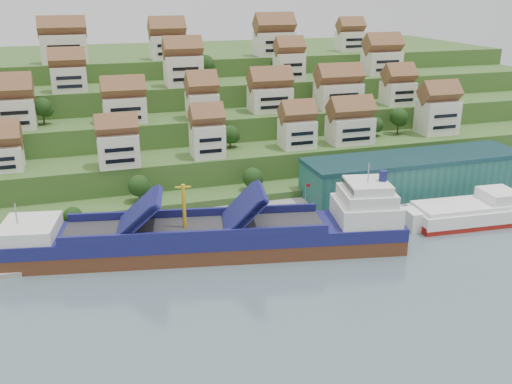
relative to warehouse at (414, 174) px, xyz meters
name	(u,v)px	position (x,y,z in m)	size (l,w,h in m)	color
ground	(245,251)	(-52.00, -17.00, -7.20)	(300.00, 300.00, 0.00)	slate
quay	(305,211)	(-32.00, -2.00, -6.10)	(180.00, 14.00, 2.20)	gray
hillside	(166,110)	(-52.00, 86.55, 3.46)	(260.00, 128.00, 31.00)	#2D4C1E
hillside_village	(190,92)	(-51.21, 43.50, 17.17)	(160.43, 64.79, 28.86)	silver
hillside_trees	(182,126)	(-56.38, 29.76, 10.39)	(137.45, 62.68, 30.94)	#1D3D14
warehouse	(414,174)	(0.00, 0.00, 0.00)	(60.00, 15.00, 10.00)	#236057
flagpole	(306,197)	(-33.89, -7.00, -0.32)	(1.28, 0.16, 8.00)	gray
cargo_ship	(217,237)	(-57.91, -15.96, -3.66)	(85.91, 29.00, 18.93)	#542D19
second_ship	(473,213)	(5.07, -18.50, -4.67)	(29.54, 12.57, 8.38)	maroon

